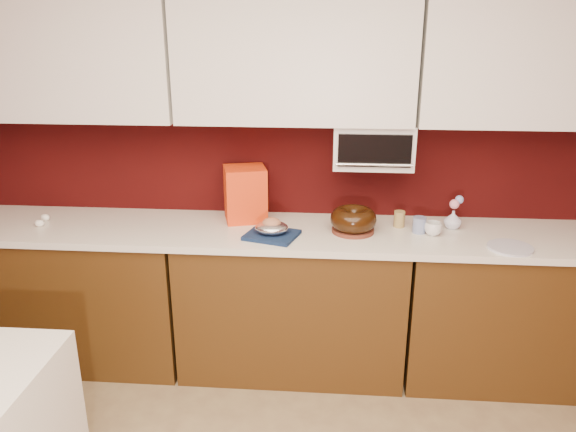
# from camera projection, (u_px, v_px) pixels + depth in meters

# --- Properties ---
(wall_back) EXTENTS (4.00, 0.02, 2.50)m
(wall_back) POSITION_uv_depth(u_px,v_px,m) (296.00, 159.00, 3.43)
(wall_back) COLOR #340707
(wall_back) RESTS_ON floor
(base_cabinet_left) EXTENTS (1.31, 0.58, 0.86)m
(base_cabinet_left) POSITION_uv_depth(u_px,v_px,m) (80.00, 294.00, 3.51)
(base_cabinet_left) COLOR #472A0E
(base_cabinet_left) RESTS_ON floor
(base_cabinet_center) EXTENTS (1.31, 0.58, 0.86)m
(base_cabinet_center) POSITION_uv_depth(u_px,v_px,m) (292.00, 302.00, 3.41)
(base_cabinet_center) COLOR #472A0E
(base_cabinet_center) RESTS_ON floor
(base_cabinet_right) EXTENTS (1.31, 0.58, 0.86)m
(base_cabinet_right) POSITION_uv_depth(u_px,v_px,m) (518.00, 311.00, 3.30)
(base_cabinet_right) COLOR #472A0E
(base_cabinet_right) RESTS_ON floor
(countertop) EXTENTS (4.00, 0.62, 0.04)m
(countertop) POSITION_uv_depth(u_px,v_px,m) (292.00, 233.00, 3.26)
(countertop) COLOR silver
(countertop) RESTS_ON base_cabinet_center
(upper_cabinet_left) EXTENTS (1.31, 0.33, 0.70)m
(upper_cabinet_left) POSITION_uv_depth(u_px,v_px,m) (60.00, 57.00, 3.18)
(upper_cabinet_left) COLOR white
(upper_cabinet_left) RESTS_ON wall_back
(upper_cabinet_center) EXTENTS (1.31, 0.33, 0.70)m
(upper_cabinet_center) POSITION_uv_depth(u_px,v_px,m) (295.00, 59.00, 3.07)
(upper_cabinet_center) COLOR white
(upper_cabinet_center) RESTS_ON wall_back
(upper_cabinet_right) EXTENTS (1.31, 0.33, 0.70)m
(upper_cabinet_right) POSITION_uv_depth(u_px,v_px,m) (545.00, 60.00, 2.97)
(upper_cabinet_right) COLOR white
(upper_cabinet_right) RESTS_ON wall_back
(toaster_oven) EXTENTS (0.45, 0.30, 0.25)m
(toaster_oven) POSITION_uv_depth(u_px,v_px,m) (373.00, 145.00, 3.21)
(toaster_oven) COLOR white
(toaster_oven) RESTS_ON upper_cabinet_center
(toaster_oven_door) EXTENTS (0.40, 0.02, 0.18)m
(toaster_oven_door) POSITION_uv_depth(u_px,v_px,m) (375.00, 151.00, 3.06)
(toaster_oven_door) COLOR black
(toaster_oven_door) RESTS_ON toaster_oven
(toaster_oven_handle) EXTENTS (0.42, 0.02, 0.02)m
(toaster_oven_handle) POSITION_uv_depth(u_px,v_px,m) (374.00, 165.00, 3.08)
(toaster_oven_handle) COLOR silver
(toaster_oven_handle) RESTS_ON toaster_oven
(cake_base) EXTENTS (0.25, 0.25, 0.02)m
(cake_base) POSITION_uv_depth(u_px,v_px,m) (353.00, 230.00, 3.21)
(cake_base) COLOR maroon
(cake_base) RESTS_ON countertop
(bundt_cake) EXTENTS (0.29, 0.29, 0.11)m
(bundt_cake) POSITION_uv_depth(u_px,v_px,m) (353.00, 219.00, 3.19)
(bundt_cake) COLOR black
(bundt_cake) RESTS_ON cake_base
(navy_towel) EXTENTS (0.33, 0.30, 0.02)m
(navy_towel) POSITION_uv_depth(u_px,v_px,m) (272.00, 235.00, 3.14)
(navy_towel) COLOR #112243
(navy_towel) RESTS_ON countertop
(foil_ham_nest) EXTENTS (0.22, 0.20, 0.07)m
(foil_ham_nest) POSITION_uv_depth(u_px,v_px,m) (272.00, 228.00, 3.13)
(foil_ham_nest) COLOR white
(foil_ham_nest) RESTS_ON navy_towel
(roasted_ham) EXTENTS (0.12, 0.11, 0.07)m
(roasted_ham) POSITION_uv_depth(u_px,v_px,m) (272.00, 223.00, 3.12)
(roasted_ham) COLOR #B27251
(roasted_ham) RESTS_ON foil_ham_nest
(pandoro_box) EXTENTS (0.29, 0.27, 0.33)m
(pandoro_box) POSITION_uv_depth(u_px,v_px,m) (245.00, 194.00, 3.37)
(pandoro_box) COLOR red
(pandoro_box) RESTS_ON countertop
(dark_pan) EXTENTS (0.23, 0.23, 0.04)m
(dark_pan) POSITION_uv_depth(u_px,v_px,m) (354.00, 224.00, 3.29)
(dark_pan) COLOR black
(dark_pan) RESTS_ON countertop
(coffee_mug) EXTENTS (0.12, 0.12, 0.09)m
(coffee_mug) POSITION_uv_depth(u_px,v_px,m) (433.00, 227.00, 3.16)
(coffee_mug) COLOR silver
(coffee_mug) RESTS_ON countertop
(blue_jar) EXTENTS (0.09, 0.09, 0.09)m
(blue_jar) POSITION_uv_depth(u_px,v_px,m) (419.00, 225.00, 3.20)
(blue_jar) COLOR navy
(blue_jar) RESTS_ON countertop
(flower_vase) EXTENTS (0.10, 0.10, 0.12)m
(flower_vase) POSITION_uv_depth(u_px,v_px,m) (453.00, 218.00, 3.26)
(flower_vase) COLOR silver
(flower_vase) RESTS_ON countertop
(flower_pink) EXTENTS (0.06, 0.06, 0.06)m
(flower_pink) POSITION_uv_depth(u_px,v_px,m) (454.00, 204.00, 3.23)
(flower_pink) COLOR pink
(flower_pink) RESTS_ON flower_vase
(flower_blue) EXTENTS (0.05, 0.05, 0.05)m
(flower_blue) POSITION_uv_depth(u_px,v_px,m) (459.00, 200.00, 3.24)
(flower_blue) COLOR #8799D8
(flower_blue) RESTS_ON flower_vase
(china_plate) EXTENTS (0.29, 0.29, 0.01)m
(china_plate) POSITION_uv_depth(u_px,v_px,m) (510.00, 248.00, 2.98)
(china_plate) COLOR silver
(china_plate) RESTS_ON countertop
(amber_bottle) EXTENTS (0.04, 0.04, 0.10)m
(amber_bottle) POSITION_uv_depth(u_px,v_px,m) (366.00, 217.00, 3.33)
(amber_bottle) COLOR brown
(amber_bottle) RESTS_ON countertop
(paper_cup) EXTENTS (0.08, 0.08, 0.10)m
(paper_cup) POSITION_uv_depth(u_px,v_px,m) (399.00, 219.00, 3.29)
(paper_cup) COLOR olive
(paper_cup) RESTS_ON countertop
(egg_left) EXTENTS (0.06, 0.05, 0.04)m
(egg_left) POSITION_uv_depth(u_px,v_px,m) (39.00, 223.00, 3.30)
(egg_left) COLOR white
(egg_left) RESTS_ON countertop
(egg_right) EXTENTS (0.06, 0.05, 0.04)m
(egg_right) POSITION_uv_depth(u_px,v_px,m) (45.00, 217.00, 3.39)
(egg_right) COLOR white
(egg_right) RESTS_ON countertop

